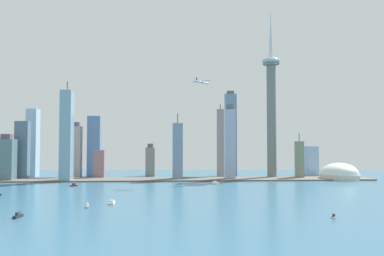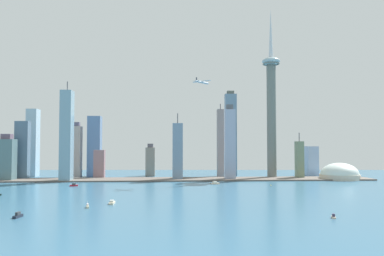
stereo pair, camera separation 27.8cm
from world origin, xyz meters
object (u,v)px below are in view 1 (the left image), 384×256
Objects in this scene: skyscraper_9 at (230,144)px; boat_2 at (88,206)px; skyscraper_0 at (99,164)px; skyscraper_8 at (178,152)px; boat_6 at (112,202)px; airplane at (202,82)px; skyscraper_3 at (311,161)px; skyscraper_7 at (299,160)px; skyscraper_10 at (22,150)px; boat_1 at (334,217)px; skyscraper_12 at (33,143)px; boat_3 at (18,216)px; skyscraper_1 at (150,161)px; skyscraper_11 at (76,151)px; stadium_dome at (340,175)px; observation_tower at (271,101)px; skyscraper_6 at (231,134)px; skyscraper_13 at (220,143)px; channel_buoy_0 at (271,185)px; boat_5 at (74,185)px; skyscraper_2 at (7,159)px; boat_7 at (215,183)px; skyscraper_4 at (67,136)px; skyscraper_5 at (95,146)px.

skyscraper_9 is 368.44m from boat_2.
skyscraper_0 is 0.45× the size of skyscraper_8.
boat_6 is 302.67m from airplane.
airplane is at bearing -147.77° from skyscraper_3.
skyscraper_7 is 0.72× the size of skyscraper_8.
skyscraper_10 is 585.14m from boat_1.
boat_2 is (-330.95, -331.05, -33.84)m from skyscraper_7.
skyscraper_12 reaches higher than boat_3.
airplane reaches higher than boat_6.
skyscraper_11 reaches higher than skyscraper_1.
skyscraper_10 reaches higher than boat_6.
stadium_dome is 0.52× the size of skyscraper_9.
skyscraper_6 is at bearing 136.29° from observation_tower.
skyscraper_12 is at bearing 175.49° from skyscraper_13.
skyscraper_1 is 176.40m from skyscraper_6.
skyscraper_8 is 4.07× the size of airplane.
skyscraper_6 is 223.85m from channel_buoy_0.
boat_2 is 222.72m from boat_5.
skyscraper_6 is at bearing 139.04° from boat_2.
skyscraper_2 reaches higher than boat_6.
boat_7 is (112.58, -175.41, -29.18)m from skyscraper_1.
boat_7 reaches higher than boat_6.
observation_tower reaches higher than skyscraper_0.
observation_tower reaches higher than boat_5.
skyscraper_8 is 214.31m from skyscraper_11.
skyscraper_0 is at bearing -167.75° from skyscraper_6.
skyscraper_7 is 6.47× the size of boat_3.
boat_3 reaches higher than boat_6.
skyscraper_4 is at bearing -175.42° from boat_2.
boat_7 is at bearing -150.07° from skyscraper_7.
skyscraper_5 reaches higher than skyscraper_0.
skyscraper_10 reaches higher than boat_1.
skyscraper_3 is 0.45× the size of skyscraper_12.
skyscraper_13 is 14.12× the size of boat_2.
skyscraper_10 is 0.74× the size of skyscraper_13.
observation_tower is 366.57m from skyscraper_5.
boat_3 is at bearing -118.83° from skyscraper_13.
skyscraper_0 is 0.89× the size of skyscraper_3.
skyscraper_9 is at bearing -4.97° from skyscraper_10.
skyscraper_6 reaches higher than boat_3.
skyscraper_12 is at bearing 159.98° from skyscraper_0.
skyscraper_2 is at bearing 30.51° from boat_3.
skyscraper_12 is 15.14× the size of boat_1.
skyscraper_7 is at bearing -7.67° from skyscraper_11.
boat_3 is at bearing -89.90° from skyscraper_0.
skyscraper_8 reaches higher than channel_buoy_0.
skyscraper_2 is at bearing -177.50° from skyscraper_7.
skyscraper_9 is (-137.63, -24.10, 30.69)m from skyscraper_7.
skyscraper_10 is at bearing 176.40° from stadium_dome.
skyscraper_2 is 370.89m from airplane.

